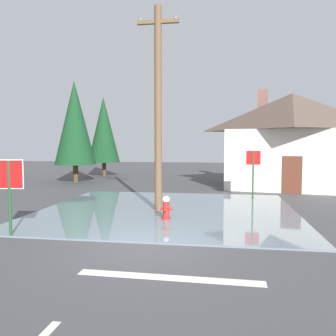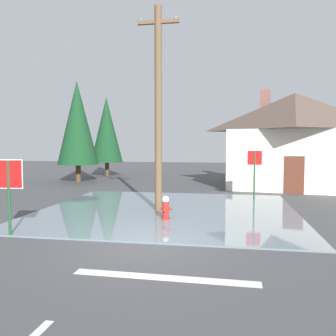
# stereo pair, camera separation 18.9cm
# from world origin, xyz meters

# --- Properties ---
(ground_plane) EXTENTS (80.00, 80.00, 0.10)m
(ground_plane) POSITION_xyz_m (0.00, 0.00, -0.05)
(ground_plane) COLOR #424244
(flood_puddle) EXTENTS (9.87, 9.14, 0.05)m
(flood_puddle) POSITION_xyz_m (-0.16, 4.60, 0.03)
(flood_puddle) COLOR slate
(flood_puddle) RESTS_ON ground
(lane_stop_bar) EXTENTS (3.75, 0.37, 0.01)m
(lane_stop_bar) POSITION_xyz_m (0.94, -2.15, 0.00)
(lane_stop_bar) COLOR silver
(lane_stop_bar) RESTS_ON ground
(stop_sign_near) EXTENTS (0.82, 0.14, 2.21)m
(stop_sign_near) POSITION_xyz_m (-3.96, 0.10, 1.58)
(stop_sign_near) COLOR #1E4C28
(stop_sign_near) RESTS_ON ground
(fire_hydrant) EXTENTS (0.43, 0.37, 0.86)m
(fire_hydrant) POSITION_xyz_m (0.06, 2.88, 0.42)
(fire_hydrant) COLOR #AD231E
(fire_hydrant) RESTS_ON ground
(utility_pole) EXTENTS (1.60, 0.28, 7.84)m
(utility_pole) POSITION_xyz_m (-0.49, 4.38, 4.09)
(utility_pole) COLOR brown
(utility_pole) RESTS_ON ground
(stop_sign_far) EXTENTS (0.70, 0.08, 2.34)m
(stop_sign_far) POSITION_xyz_m (3.41, 7.84, 1.67)
(stop_sign_far) COLOR #1E4C28
(stop_sign_far) RESTS_ON ground
(house) EXTENTS (8.74, 7.81, 6.15)m
(house) POSITION_xyz_m (6.12, 13.27, 2.96)
(house) COLOR silver
(house) RESTS_ON ground
(pine_tree_tall_left) EXTENTS (2.76, 2.76, 6.91)m
(pine_tree_tall_left) POSITION_xyz_m (-7.95, 13.55, 4.06)
(pine_tree_tall_left) COLOR #4C3823
(pine_tree_tall_left) RESTS_ON ground
(pine_tree_mid_left) EXTENTS (2.57, 2.57, 6.42)m
(pine_tree_mid_left) POSITION_xyz_m (-7.55, 18.21, 3.78)
(pine_tree_mid_left) COLOR #4C3823
(pine_tree_mid_left) RESTS_ON ground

